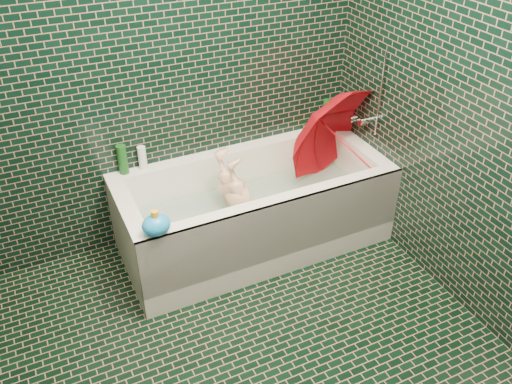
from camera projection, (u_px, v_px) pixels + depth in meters
name	position (u px, v px, depth m)	size (l,w,h in m)	color
floor	(260.00, 382.00, 2.73)	(2.80, 2.80, 0.00)	black
wall_back	(154.00, 54.00, 3.08)	(2.80, 2.80, 0.00)	black
bathtub	(255.00, 217.00, 3.53)	(1.70, 0.75, 0.55)	white
bath_mat	(254.00, 223.00, 3.57)	(1.35, 0.47, 0.01)	green
water	(254.00, 205.00, 3.49)	(1.48, 0.53, 0.00)	silver
faucet	(368.00, 115.00, 3.51)	(0.18, 0.19, 0.55)	silver
child	(243.00, 208.00, 3.45)	(0.30, 0.20, 0.82)	#E9B391
umbrella	(348.00, 146.00, 3.49)	(0.72, 0.72, 0.63)	red
soap_bottle_a	(337.00, 126.00, 3.86)	(0.09, 0.09, 0.23)	white
soap_bottle_b	(329.00, 126.00, 3.86)	(0.08, 0.08, 0.17)	#441F75
soap_bottle_c	(330.00, 125.00, 3.87)	(0.12, 0.12, 0.15)	#144818
bottle_right_tall	(326.00, 115.00, 3.76)	(0.06, 0.06, 0.22)	#144818
bottle_right_pump	(335.00, 114.00, 3.84)	(0.05, 0.05, 0.16)	silver
bottle_left_tall	(123.00, 159.00, 3.29)	(0.06, 0.06, 0.19)	#144818
bottle_left_short	(142.00, 158.00, 3.35)	(0.05, 0.05, 0.15)	white
rubber_duck	(309.00, 127.00, 3.77)	(0.10, 0.06, 0.08)	#F4AC18
bath_toy	(156.00, 225.00, 2.80)	(0.18, 0.17, 0.15)	#1988E8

